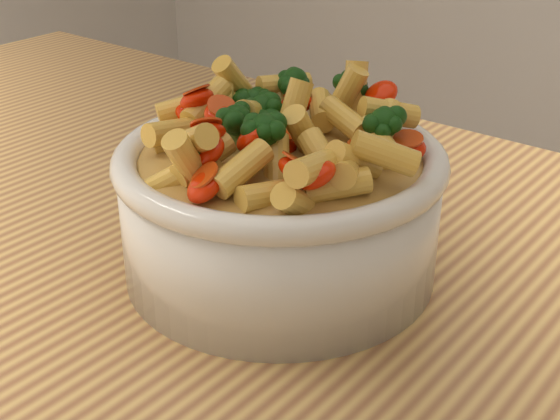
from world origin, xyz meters
The scene contains 3 objects.
table centered at (0.00, 0.00, 0.80)m, with size 1.20×0.80×0.90m.
serving_bowl centered at (0.09, 0.06, 0.95)m, with size 0.22×0.22×0.10m.
pasta_salad centered at (0.09, 0.06, 1.01)m, with size 0.18×0.18×0.04m.
Camera 1 is at (0.39, -0.31, 1.19)m, focal length 50.00 mm.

